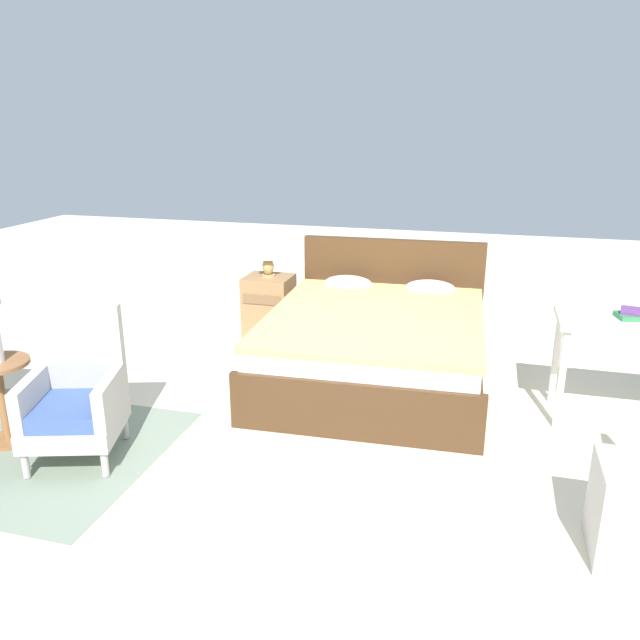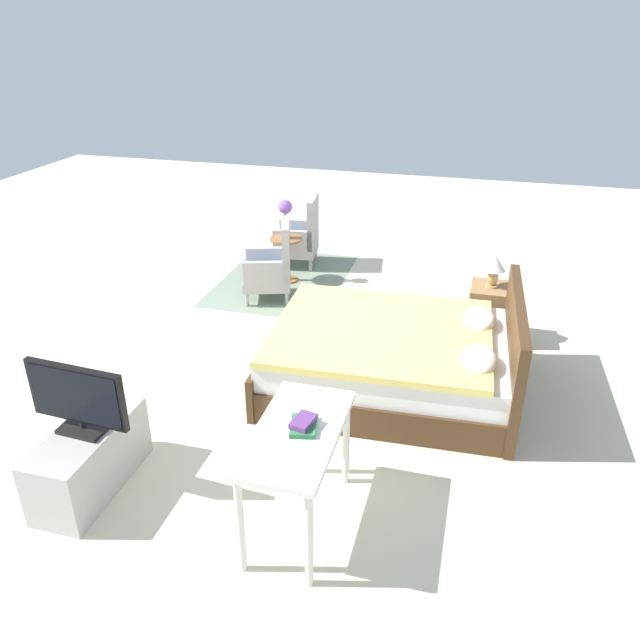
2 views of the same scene
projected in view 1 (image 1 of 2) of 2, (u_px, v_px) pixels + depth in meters
ground_plane at (321, 424)px, 4.34m from camera, size 16.00×16.00×0.00m
floor_rug at (3, 445)px, 4.05m from camera, size 2.10×1.50×0.01m
bed at (377, 342)px, 5.04m from camera, size 1.76×2.20×0.96m
armchair_by_window_right at (76, 398)px, 3.84m from camera, size 0.68×0.68×0.92m
side_table at (1, 392)px, 3.99m from camera, size 0.40×0.40×0.57m
nightstand at (269, 306)px, 6.05m from camera, size 0.44×0.41×0.58m
table_lamp at (268, 254)px, 5.90m from camera, size 0.22×0.22×0.33m
vanity_desk at (638, 336)px, 4.17m from camera, size 1.04×0.52×0.75m
book_stack at (635, 314)px, 4.16m from camera, size 0.26×0.20×0.07m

